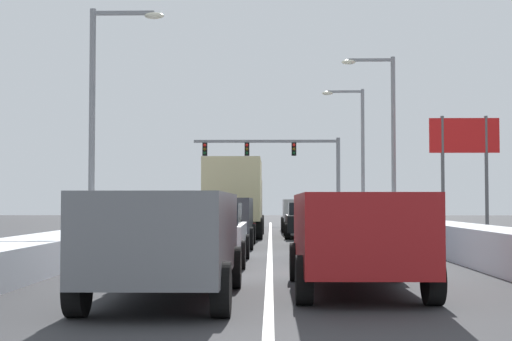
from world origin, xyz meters
The scene contains 19 objects.
ground_plane centered at (0.00, 19.47, 0.00)m, with size 126.56×126.56×0.00m, color #333335.
lane_stripe_between_right_lane_and_center_lane centered at (0.00, 24.34, 0.00)m, with size 0.14×53.54×0.01m, color silver.
snow_bank_right_shoulder centered at (5.30, 24.34, 0.45)m, with size 1.35×53.54×0.91m, color white.
snow_bank_left_shoulder centered at (-5.30, 24.34, 0.35)m, with size 1.77×53.54×0.71m, color white.
suv_red_right_lane_nearest centered at (1.48, 7.43, 1.02)m, with size 2.16×4.90×1.67m.
sedan_navy_right_lane_second centered at (1.80, 14.47, 0.76)m, with size 2.00×4.50×1.51m.
sedan_green_right_lane_third centered at (1.89, 20.38, 0.76)m, with size 2.00×4.50×1.51m.
sedan_black_right_lane_fourth centered at (1.61, 26.90, 0.76)m, with size 2.00×4.50×1.51m.
suv_silver_right_lane_fifth centered at (1.65, 33.53, 1.02)m, with size 2.16×4.90×1.67m.
suv_gray_center_lane_nearest centered at (-1.58, 6.17, 1.02)m, with size 2.16×4.90×1.67m.
sedan_white_center_lane_second centered at (-1.55, 13.19, 0.76)m, with size 2.00×4.50×1.51m.
suv_charcoal_center_lane_third centered at (-1.62, 20.19, 1.02)m, with size 2.16×4.90×1.67m.
box_truck_center_lane_fourth centered at (-1.57, 27.62, 1.90)m, with size 2.53×7.20×3.36m.
sedan_maroon_center_lane_fifth centered at (-1.57, 36.38, 0.76)m, with size 2.00×4.50×1.51m.
traffic_light_gantry centered at (1.18, 48.66, 4.72)m, with size 10.60×0.47×6.20m.
street_lamp_right_mid centered at (5.76, 31.64, 5.20)m, with size 2.66×0.36×8.76m.
street_lamp_right_far centered at (5.44, 41.37, 5.13)m, with size 2.66×0.36×8.62m.
street_lamp_left_mid centered at (-5.98, 20.93, 5.03)m, with size 2.66×0.36×8.44m.
roadside_sign_right centered at (8.93, 29.06, 4.02)m, with size 3.20×0.16×5.50m.
Camera 1 is at (0.03, -5.45, 1.52)m, focal length 52.59 mm.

